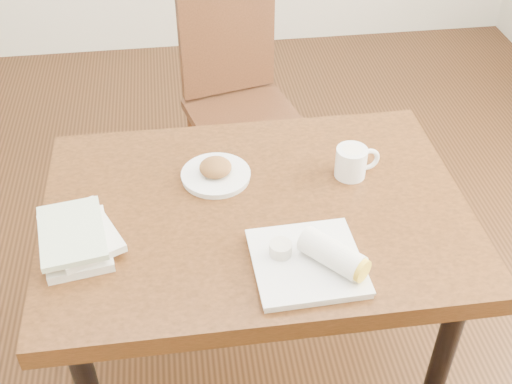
{
  "coord_description": "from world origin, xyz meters",
  "views": [
    {
      "loc": [
        -0.18,
        -1.34,
        1.92
      ],
      "look_at": [
        0.0,
        0.0,
        0.8
      ],
      "focal_mm": 45.0,
      "sensor_mm": 36.0,
      "label": 1
    }
  ],
  "objects": [
    {
      "name": "chair_far",
      "position": [
        0.05,
        0.95,
        0.55
      ],
      "size": [
        0.51,
        0.51,
        0.95
      ],
      "color": "#4E2816",
      "rests_on": "ground"
    },
    {
      "name": "table",
      "position": [
        0.0,
        0.0,
        0.67
      ],
      "size": [
        1.18,
        0.84,
        0.75
      ],
      "color": "#5E3316",
      "rests_on": "ground"
    },
    {
      "name": "plate_burrito",
      "position": [
        0.11,
        -0.25,
        0.78
      ],
      "size": [
        0.28,
        0.28,
        0.09
      ],
      "color": "white",
      "rests_on": "table"
    },
    {
      "name": "coffee_mug",
      "position": [
        0.3,
        0.1,
        0.8
      ],
      "size": [
        0.14,
        0.09,
        0.09
      ],
      "color": "white",
      "rests_on": "table"
    },
    {
      "name": "book_stack",
      "position": [
        -0.48,
        -0.09,
        0.78
      ],
      "size": [
        0.24,
        0.28,
        0.06
      ],
      "color": "white",
      "rests_on": "table"
    },
    {
      "name": "ground",
      "position": [
        0.0,
        0.0,
        -0.01
      ],
      "size": [
        4.0,
        5.0,
        0.01
      ],
      "primitive_type": "cube",
      "color": "#472814",
      "rests_on": "ground"
    },
    {
      "name": "plate_scone",
      "position": [
        -0.1,
        0.14,
        0.77
      ],
      "size": [
        0.2,
        0.2,
        0.06
      ],
      "color": "white",
      "rests_on": "table"
    }
  ]
}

